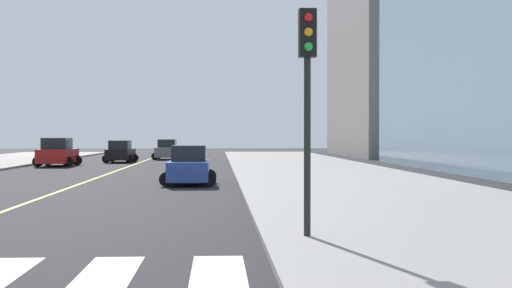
% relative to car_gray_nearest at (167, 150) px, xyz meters
% --- Properties ---
extents(sidewalk_kerb_east, '(10.00, 120.00, 0.15)m').
position_rel_car_gray_nearest_xyz_m(sidewalk_kerb_east, '(10.49, -37.27, -0.78)').
color(sidewalk_kerb_east, gray).
rests_on(sidewalk_kerb_east, ground).
extents(lane_divider_paint, '(0.16, 80.00, 0.01)m').
position_rel_car_gray_nearest_xyz_m(lane_divider_paint, '(-1.71, -17.27, -0.85)').
color(lane_divider_paint, yellow).
rests_on(lane_divider_paint, ground).
extents(parking_garage_concrete, '(18.00, 24.00, 30.11)m').
position_rel_car_gray_nearest_xyz_m(parking_garage_concrete, '(27.15, 10.29, 14.20)').
color(parking_garage_concrete, gray).
rests_on(parking_garage_concrete, ground).
extents(car_gray_nearest, '(2.62, 4.13, 1.83)m').
position_rel_car_gray_nearest_xyz_m(car_gray_nearest, '(0.00, 0.00, 0.00)').
color(car_gray_nearest, slate).
rests_on(car_gray_nearest, ground).
extents(car_black_second, '(2.62, 4.09, 1.79)m').
position_rel_car_gray_nearest_xyz_m(car_black_second, '(-3.30, -6.56, -0.02)').
color(car_black_second, black).
rests_on(car_black_second, ground).
extents(car_red_third, '(2.89, 4.58, 2.03)m').
position_rel_car_gray_nearest_xyz_m(car_red_third, '(-6.84, -13.25, 0.10)').
color(car_red_third, red).
rests_on(car_red_third, ground).
extents(car_blue_fourth, '(2.47, 3.97, 1.77)m').
position_rel_car_gray_nearest_xyz_m(car_blue_fourth, '(3.29, -32.47, -0.03)').
color(car_blue_fourth, '#2D479E').
rests_on(car_blue_fourth, ground).
extents(traffic_light_near_corner, '(0.36, 0.41, 4.72)m').
position_rel_car_gray_nearest_xyz_m(traffic_light_near_corner, '(6.44, -49.76, 2.62)').
color(traffic_light_near_corner, black).
rests_on(traffic_light_near_corner, sidewalk_kerb_east).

